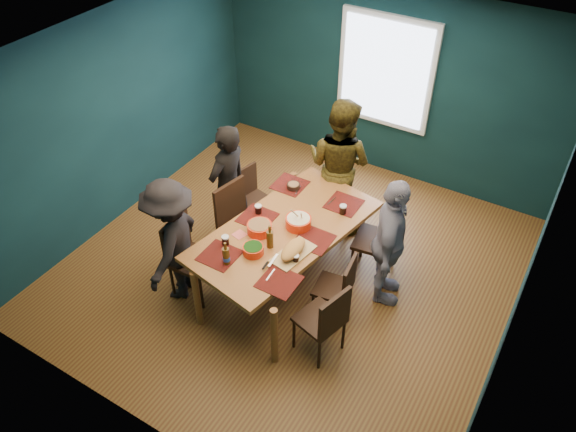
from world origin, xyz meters
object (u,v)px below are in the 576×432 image
Objects in this scene: chair_left_far at (251,193)px; bowl_herbs at (253,249)px; person_right at (389,244)px; chair_right_near at (326,318)px; person_far_left at (228,186)px; chair_right_far at (385,236)px; dining_table at (285,234)px; person_near_left at (173,241)px; person_back at (339,164)px; bowl_dumpling at (298,222)px; chair_right_mid at (340,285)px; chair_left_near at (186,251)px; chair_left_mid at (237,217)px; cutting_board at (293,250)px; bowl_salad at (259,228)px.

bowl_herbs is (0.85, -1.20, 0.39)m from chair_left_far.
chair_left_far is 2.05m from person_right.
person_right reaches higher than chair_right_near.
chair_right_far is at bearing 106.96° from person_far_left.
chair_right_far is (0.91, 0.69, -0.15)m from dining_table.
person_back is at bearing 139.07° from person_near_left.
bowl_dumpling reaches higher than bowl_herbs.
person_near_left is 5.41× the size of bowl_dumpling.
bowl_herbs is (-0.99, -1.19, 0.28)m from chair_right_far.
person_back reaches higher than chair_right_mid.
chair_right_far is 0.58× the size of person_back.
person_right is 1.46m from bowl_herbs.
person_right is at bearing 95.29° from chair_right_near.
person_back is (-0.92, 0.64, 0.29)m from chair_right_far.
person_far_left reaches higher than chair_left_near.
bowl_dumpling reaches higher than dining_table.
bowl_dumpling is at bearing 11.26° from chair_left_mid.
chair_left_near reaches higher than cutting_board.
person_right is at bearing 142.97° from person_back.
chair_right_mid is 0.51× the size of person_far_left.
chair_left_near is 0.63× the size of person_right.
dining_table is 1.05m from person_far_left.
chair_right_near is at bearing -23.56° from bowl_salad.
person_far_left is (-1.88, 0.99, 0.28)m from chair_right_near.
chair_left_far is 2.96× the size of bowl_dumpling.
chair_left_far is at bearing 172.30° from chair_right_far.
chair_left_mid reaches higher than bowl_herbs.
chair_right_far is 1.23× the size of chair_right_mid.
cutting_board is at bearing -36.68° from dining_table.
chair_right_mid is at bearing 117.03° from chair_right_near.
chair_right_near is at bearing -21.29° from cutting_board.
chair_left_near is 1.77m from chair_right_near.
bowl_herbs is at bearing -41.57° from chair_left_far.
person_right reaches higher than dining_table.
chair_left_mid is at bearing -168.07° from chair_right_far.
chair_right_near is at bearing -4.37° from chair_left_near.
chair_left_mid is 0.58× the size of person_back.
bowl_salad is (-0.19, -1.52, 0.00)m from person_back.
person_back is (0.92, 0.64, 0.40)m from chair_left_far.
bowl_salad is at bearing 62.90° from person_far_left.
dining_table is at bearing 141.91° from cutting_board.
person_right reaches higher than chair_left_near.
person_near_left is (-0.96, -2.07, -0.12)m from person_back.
cutting_board is (1.28, -0.64, 0.08)m from person_far_left.
person_near_left is at bearing -141.79° from bowl_dumpling.
person_near_left is (-0.98, -0.74, 0.02)m from dining_table.
bowl_dumpling is (1.00, 0.76, 0.31)m from chair_left_near.
chair_left_near is (-0.17, -0.76, -0.02)m from chair_left_mid.
chair_left_far is at bearing 158.71° from chair_right_near.
bowl_salad reaches higher than chair_right_near.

